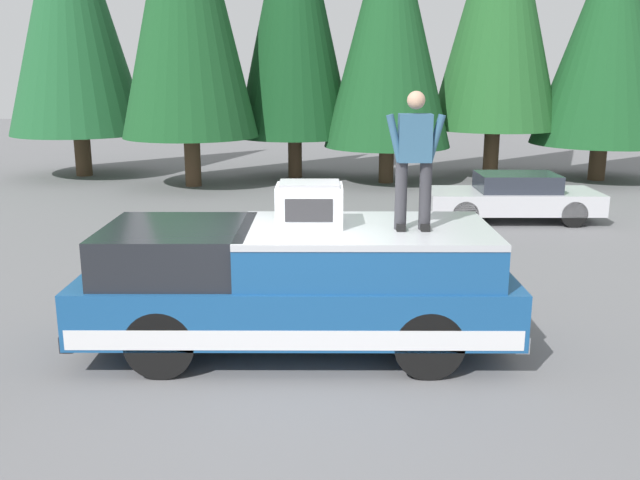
{
  "coord_description": "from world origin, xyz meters",
  "views": [
    {
      "loc": [
        -8.07,
        -0.44,
        3.57
      ],
      "look_at": [
        0.97,
        -0.41,
        1.35
      ],
      "focal_mm": 38.73,
      "sensor_mm": 36.0,
      "label": 1
    }
  ],
  "objects_px": {
    "compressor_unit": "(309,204)",
    "person_on_truck_bed": "(414,157)",
    "pickup_truck": "(297,285)",
    "parked_car_silver": "(513,197)"
  },
  "relations": [
    {
      "from": "pickup_truck",
      "to": "person_on_truck_bed",
      "type": "xyz_separation_m",
      "value": [
        -0.14,
        -1.45,
        1.68
      ]
    },
    {
      "from": "parked_car_silver",
      "to": "pickup_truck",
      "type": "bearing_deg",
      "value": 148.27
    },
    {
      "from": "pickup_truck",
      "to": "compressor_unit",
      "type": "bearing_deg",
      "value": -70.07
    },
    {
      "from": "pickup_truck",
      "to": "compressor_unit",
      "type": "xyz_separation_m",
      "value": [
        0.06,
        -0.16,
        1.05
      ]
    },
    {
      "from": "pickup_truck",
      "to": "parked_car_silver",
      "type": "xyz_separation_m",
      "value": [
        8.02,
        -4.96,
        -0.29
      ]
    },
    {
      "from": "compressor_unit",
      "to": "person_on_truck_bed",
      "type": "relative_size",
      "value": 0.5
    },
    {
      "from": "compressor_unit",
      "to": "pickup_truck",
      "type": "bearing_deg",
      "value": 109.93
    },
    {
      "from": "compressor_unit",
      "to": "person_on_truck_bed",
      "type": "xyz_separation_m",
      "value": [
        -0.2,
        -1.29,
        0.62
      ]
    },
    {
      "from": "pickup_truck",
      "to": "compressor_unit",
      "type": "distance_m",
      "value": 1.07
    },
    {
      "from": "person_on_truck_bed",
      "to": "parked_car_silver",
      "type": "relative_size",
      "value": 0.41
    }
  ]
}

